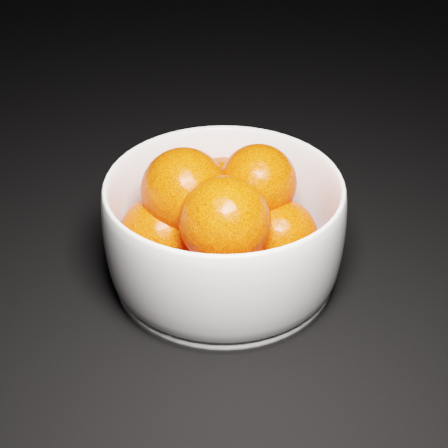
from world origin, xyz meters
The scene contains 3 objects.
ground centered at (0.00, 0.00, 0.00)m, with size 3.00×3.00×0.00m, color black.
bowl centered at (0.25, -0.17, 0.06)m, with size 0.24×0.24×0.12m.
orange_pile centered at (0.25, -0.17, 0.07)m, with size 0.18×0.20×0.13m.
Camera 1 is at (0.50, -0.61, 0.43)m, focal length 50.00 mm.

